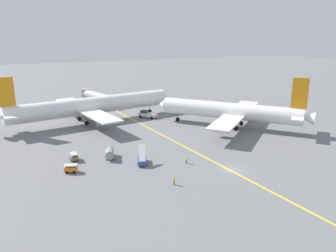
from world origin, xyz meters
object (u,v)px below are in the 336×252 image
Objects in this scene: gse_stair_truck_yellow at (142,159)px; jet_bridge at (94,95)px; airliner_being_pushed at (231,111)px; airliner_at_gate_left at (92,106)px; ground_crew_wing_walker_right at (174,181)px; gse_fuel_bowser_stubby at (110,153)px; gse_baggage_cart_near_cluster at (71,169)px; gse_baggage_cart_trailing at (74,157)px; ground_crew_ramp_agent_by_cones at (187,160)px; pushback_tug at (147,114)px.

gse_stair_truck_yellow is 70.35m from jet_bridge.
airliner_being_pushed is at bearing -60.63° from jet_bridge.
airliner_at_gate_left is 55.77m from ground_crew_wing_walker_right.
gse_fuel_bowser_stubby is 0.26× the size of jet_bridge.
airliner_being_pushed reaches higher than gse_stair_truck_yellow.
gse_baggage_cart_near_cluster is 1.86× the size of ground_crew_wing_walker_right.
airliner_at_gate_left is at bearing 70.53° from gse_baggage_cart_near_cluster.
airliner_being_pushed is at bearing 13.50° from gse_fuel_bowser_stubby.
gse_baggage_cart_trailing is 8.18m from gse_fuel_bowser_stubby.
ground_crew_ramp_agent_by_cones is at bearing -29.92° from gse_baggage_cart_trailing.
airliner_being_pushed is 50.63m from gse_baggage_cart_trailing.
gse_baggage_cart_near_cluster is 25.27m from ground_crew_ramp_agent_by_cones.
airliner_at_gate_left is at bearing 91.41° from gse_stair_truck_yellow.
ground_crew_wing_walker_right is 0.98× the size of ground_crew_ramp_agent_by_cones.
pushback_tug is at bearing 129.57° from airliner_being_pushed.
pushback_tug is 4.90× the size of ground_crew_wing_walker_right.
airliner_at_gate_left is 45.36m from airliner_being_pushed.
gse_baggage_cart_trailing and ground_crew_ramp_agent_by_cones have the same top height.
ground_crew_ramp_agent_by_cones is at bearing -24.43° from gse_stair_truck_yellow.
airliner_being_pushed is (37.38, -25.69, -0.25)m from airliner_at_gate_left.
pushback_tug reaches higher than ground_crew_ramp_agent_by_cones.
airliner_being_pushed is at bearing 40.60° from ground_crew_wing_walker_right.
gse_baggage_cart_trailing is at bearing 124.51° from ground_crew_wing_walker_right.
gse_stair_truck_yellow reaches higher than gse_baggage_cart_trailing.
jet_bridge reaches higher than gse_baggage_cart_near_cluster.
ground_crew_wing_walker_right is at bearing -70.25° from gse_fuel_bowser_stubby.
airliner_at_gate_left is 12.22× the size of gse_stair_truck_yellow.
ground_crew_wing_walker_right is (-34.80, -29.83, -4.22)m from airliner_being_pushed.
ground_crew_wing_walker_right is (7.10, -19.77, -0.46)m from gse_fuel_bowser_stubby.
gse_baggage_cart_near_cluster and ground_crew_ramp_agent_by_cones have the same top height.
gse_baggage_cart_near_cluster is at bearing 165.93° from ground_crew_ramp_agent_by_cones.
jet_bridge is (6.43, 70.00, 2.79)m from gse_stair_truck_yellow.
gse_stair_truck_yellow is at bearing -88.59° from airliner_at_gate_left.
gse_stair_truck_yellow is at bearing -155.10° from airliner_being_pushed.
airliner_being_pushed is 13.28× the size of gse_baggage_cart_near_cluster.
airliner_being_pushed reaches higher than pushback_tug.
jet_bridge is at bearing 74.75° from airliner_at_gate_left.
gse_fuel_bowser_stubby is at bearing -125.15° from pushback_tug.
airliner_at_gate_left is 1.47× the size of airliner_being_pushed.
airliner_being_pushed is 24.10× the size of ground_crew_ramp_agent_by_cones.
gse_baggage_cart_near_cluster is at bearing 138.50° from ground_crew_wing_walker_right.
pushback_tug is (-18.80, 22.75, -3.90)m from airliner_being_pushed.
jet_bridge is at bearing 72.21° from gse_baggage_cart_near_cluster.
gse_baggage_cart_near_cluster is 10.94m from gse_fuel_bowser_stubby.
gse_fuel_bowser_stubby is (-4.52, -35.75, -4.00)m from airliner_at_gate_left.
jet_bridge is (-29.90, 53.14, -1.27)m from airliner_being_pushed.
jet_bridge is at bearing 110.07° from pushback_tug.
airliner_being_pushed is 43.26m from gse_fuel_bowser_stubby.
jet_bridge reaches higher than gse_fuel_bowser_stubby.
gse_fuel_bowser_stubby reaches higher than ground_crew_ramp_agent_by_cones.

